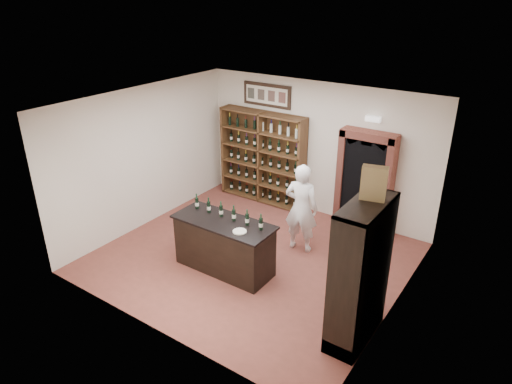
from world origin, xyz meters
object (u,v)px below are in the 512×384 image
wine_shelf (263,157)px  wine_crate (374,183)px  tasting_counter (224,246)px  side_cabinet (360,295)px  shopkeeper (301,208)px  counter_bottle_0 (197,203)px

wine_shelf → wine_crate: wine_crate is taller
wine_shelf → tasting_counter: size_ratio=1.17×
side_cabinet → shopkeeper: (-1.93, 1.71, 0.15)m
tasting_counter → wine_crate: bearing=-3.2°
wine_crate → shopkeeper: bearing=126.0°
wine_shelf → tasting_counter: (1.10, -2.93, -0.61)m
tasting_counter → counter_bottle_0: 0.95m
side_cabinet → counter_bottle_0: bearing=173.0°
wine_shelf → wine_crate: 5.06m
tasting_counter → shopkeeper: size_ratio=1.05×
wine_shelf → shopkeeper: (1.89, -1.52, -0.20)m
wine_shelf → tasting_counter: bearing=-69.4°
counter_bottle_0 → wine_crate: 3.67m
tasting_counter → side_cabinet: size_ratio=0.85×
wine_shelf → tasting_counter: wine_shelf is taller
tasting_counter → side_cabinet: bearing=-6.3°
wine_crate → tasting_counter: bearing=162.4°
wine_shelf → wine_crate: bearing=-39.1°
shopkeeper → side_cabinet: bearing=127.8°
wine_shelf → wine_crate: size_ratio=4.67×
counter_bottle_0 → shopkeeper: 2.00m
counter_bottle_0 → wine_shelf: bearing=97.7°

